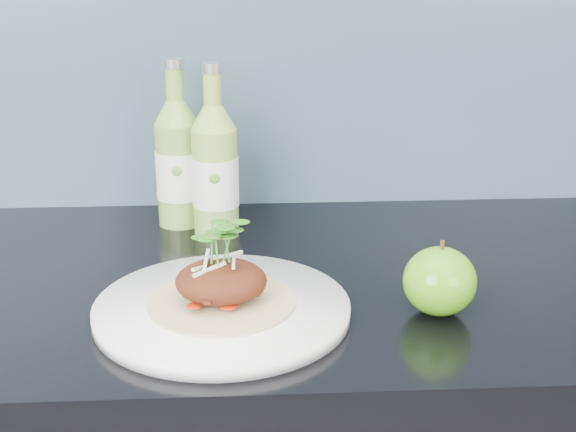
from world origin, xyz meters
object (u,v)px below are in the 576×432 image
cider_bottle_left (178,163)px  cider_bottle_right (215,170)px  green_apple (440,281)px  dinner_plate (222,309)px

cider_bottle_left → cider_bottle_right: bearing=-27.4°
green_apple → cider_bottle_left: cider_bottle_left is taller
green_apple → cider_bottle_right: cider_bottle_right is taller
cider_bottle_left → cider_bottle_right: 0.07m
dinner_plate → cider_bottle_right: size_ratio=1.58×
green_apple → cider_bottle_left: size_ratio=0.44×
dinner_plate → cider_bottle_left: cider_bottle_left is taller
green_apple → cider_bottle_right: 0.39m
dinner_plate → green_apple: green_apple is taller
cider_bottle_left → cider_bottle_right: size_ratio=1.00×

